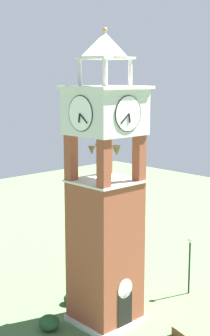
# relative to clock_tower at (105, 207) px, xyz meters

# --- Properties ---
(ground) EXTENTS (80.00, 80.00, 0.00)m
(ground) POSITION_rel_clock_tower_xyz_m (-0.00, 0.00, -6.91)
(ground) COLOR #476B3D
(clock_tower) EXTENTS (3.83, 3.83, 16.70)m
(clock_tower) POSITION_rel_clock_tower_xyz_m (0.00, 0.00, 0.00)
(clock_tower) COLOR brown
(clock_tower) RESTS_ON ground
(lamp_post) EXTENTS (0.36, 0.36, 3.86)m
(lamp_post) POSITION_rel_clock_tower_xyz_m (6.66, -1.03, -4.23)
(lamp_post) COLOR black
(lamp_post) RESTS_ON ground
(trash_bin) EXTENTS (0.52, 0.52, 0.80)m
(trash_bin) POSITION_rel_clock_tower_xyz_m (3.71, 3.44, -6.51)
(trash_bin) COLOR #4C4C51
(trash_bin) RESTS_ON ground
(shrub_near_entry) EXTENTS (1.21, 1.21, 0.87)m
(shrub_near_entry) POSITION_rel_clock_tower_xyz_m (-3.02, 1.42, -6.48)
(shrub_near_entry) COLOR #234C28
(shrub_near_entry) RESTS_ON ground
(shrub_left_of_tower) EXTENTS (0.97, 0.97, 0.68)m
(shrub_left_of_tower) POSITION_rel_clock_tower_xyz_m (-0.00, 3.12, -6.57)
(shrub_left_of_tower) COLOR #234C28
(shrub_left_of_tower) RESTS_ON ground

